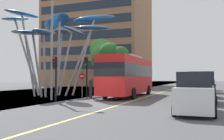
{
  "coord_description": "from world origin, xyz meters",
  "views": [
    {
      "loc": [
        7.45,
        -16.32,
        1.79
      ],
      "look_at": [
        -1.13,
        6.11,
        2.5
      ],
      "focal_mm": 41.21,
      "sensor_mm": 36.0,
      "label": 1
    }
  ],
  "objects_px": {
    "car_far_side": "(206,83)",
    "pedestrian": "(91,88)",
    "car_parked_mid": "(201,88)",
    "street_lamp": "(55,32)",
    "traffic_light_island_mid": "(114,69)",
    "car_parked_near": "(195,94)",
    "no_entry_sign": "(82,81)",
    "red_bus": "(128,74)",
    "traffic_light_kerb_far": "(86,68)",
    "car_side_street": "(206,84)",
    "car_parked_far": "(202,86)",
    "leaf_sculpture": "(54,31)",
    "traffic_light_kerb_near": "(55,69)",
    "traffic_light_opposite": "(117,71)"
  },
  "relations": [
    {
      "from": "red_bus",
      "to": "car_parked_mid",
      "type": "distance_m",
      "value": 7.85
    },
    {
      "from": "traffic_light_opposite",
      "to": "no_entry_sign",
      "type": "xyz_separation_m",
      "value": [
        -0.35,
        -8.46,
        -1.12
      ]
    },
    {
      "from": "car_far_side",
      "to": "pedestrian",
      "type": "distance_m",
      "value": 20.31
    },
    {
      "from": "traffic_light_kerb_far",
      "to": "traffic_light_island_mid",
      "type": "relative_size",
      "value": 0.93
    },
    {
      "from": "traffic_light_opposite",
      "to": "no_entry_sign",
      "type": "height_order",
      "value": "traffic_light_opposite"
    },
    {
      "from": "no_entry_sign",
      "to": "leaf_sculpture",
      "type": "bearing_deg",
      "value": 164.95
    },
    {
      "from": "traffic_light_kerb_near",
      "to": "traffic_light_opposite",
      "type": "height_order",
      "value": "traffic_light_opposite"
    },
    {
      "from": "traffic_light_kerb_near",
      "to": "car_far_side",
      "type": "relative_size",
      "value": 0.74
    },
    {
      "from": "red_bus",
      "to": "street_lamp",
      "type": "distance_m",
      "value": 7.87
    },
    {
      "from": "car_parked_far",
      "to": "car_side_street",
      "type": "relative_size",
      "value": 0.88
    },
    {
      "from": "leaf_sculpture",
      "to": "no_entry_sign",
      "type": "relative_size",
      "value": 5.27
    },
    {
      "from": "red_bus",
      "to": "no_entry_sign",
      "type": "bearing_deg",
      "value": -148.51
    },
    {
      "from": "car_parked_far",
      "to": "street_lamp",
      "type": "height_order",
      "value": "street_lamp"
    },
    {
      "from": "traffic_light_island_mid",
      "to": "car_parked_near",
      "type": "distance_m",
      "value": 16.88
    },
    {
      "from": "leaf_sculpture",
      "to": "pedestrian",
      "type": "height_order",
      "value": "leaf_sculpture"
    },
    {
      "from": "leaf_sculpture",
      "to": "car_far_side",
      "type": "distance_m",
      "value": 22.43
    },
    {
      "from": "car_far_side",
      "to": "car_side_street",
      "type": "bearing_deg",
      "value": -89.78
    },
    {
      "from": "traffic_light_island_mid",
      "to": "car_parked_near",
      "type": "bearing_deg",
      "value": -55.51
    },
    {
      "from": "car_side_street",
      "to": "car_far_side",
      "type": "relative_size",
      "value": 0.99
    },
    {
      "from": "leaf_sculpture",
      "to": "car_parked_mid",
      "type": "bearing_deg",
      "value": -11.26
    },
    {
      "from": "traffic_light_island_mid",
      "to": "car_parked_mid",
      "type": "bearing_deg",
      "value": -40.36
    },
    {
      "from": "street_lamp",
      "to": "traffic_light_kerb_near",
      "type": "bearing_deg",
      "value": -56.73
    },
    {
      "from": "car_parked_near",
      "to": "car_side_street",
      "type": "relative_size",
      "value": 0.97
    },
    {
      "from": "car_side_street",
      "to": "leaf_sculpture",
      "type": "bearing_deg",
      "value": -143.68
    },
    {
      "from": "red_bus",
      "to": "street_lamp",
      "type": "relative_size",
      "value": 1.21
    },
    {
      "from": "street_lamp",
      "to": "car_parked_near",
      "type": "bearing_deg",
      "value": -20.8
    },
    {
      "from": "traffic_light_island_mid",
      "to": "car_parked_near",
      "type": "relative_size",
      "value": 0.89
    },
    {
      "from": "car_side_street",
      "to": "car_far_side",
      "type": "bearing_deg",
      "value": 90.22
    },
    {
      "from": "car_side_street",
      "to": "pedestrian",
      "type": "bearing_deg",
      "value": -128.29
    },
    {
      "from": "red_bus",
      "to": "traffic_light_island_mid",
      "type": "xyz_separation_m",
      "value": [
        -2.98,
        4.09,
        0.69
      ]
    },
    {
      "from": "traffic_light_kerb_far",
      "to": "pedestrian",
      "type": "xyz_separation_m",
      "value": [
        0.47,
        -0.07,
        -1.74
      ]
    },
    {
      "from": "car_parked_near",
      "to": "no_entry_sign",
      "type": "distance_m",
      "value": 12.67
    },
    {
      "from": "car_side_street",
      "to": "street_lamp",
      "type": "distance_m",
      "value": 18.94
    },
    {
      "from": "street_lamp",
      "to": "no_entry_sign",
      "type": "bearing_deg",
      "value": 78.27
    },
    {
      "from": "traffic_light_opposite",
      "to": "car_far_side",
      "type": "xyz_separation_m",
      "value": [
        10.08,
        9.09,
        -1.62
      ]
    },
    {
      "from": "car_side_street",
      "to": "car_far_side",
      "type": "height_order",
      "value": "car_side_street"
    },
    {
      "from": "leaf_sculpture",
      "to": "no_entry_sign",
      "type": "distance_m",
      "value": 6.26
    },
    {
      "from": "red_bus",
      "to": "no_entry_sign",
      "type": "xyz_separation_m",
      "value": [
        -3.71,
        -2.27,
        -0.61
      ]
    },
    {
      "from": "car_far_side",
      "to": "car_parked_near",
      "type": "bearing_deg",
      "value": -90.47
    },
    {
      "from": "traffic_light_kerb_far",
      "to": "leaf_sculpture",
      "type": "bearing_deg",
      "value": 161.87
    },
    {
      "from": "car_far_side",
      "to": "red_bus",
      "type": "bearing_deg",
      "value": -113.75
    },
    {
      "from": "traffic_light_kerb_far",
      "to": "car_parked_mid",
      "type": "height_order",
      "value": "traffic_light_kerb_far"
    },
    {
      "from": "pedestrian",
      "to": "no_entry_sign",
      "type": "relative_size",
      "value": 0.78
    },
    {
      "from": "car_parked_mid",
      "to": "street_lamp",
      "type": "relative_size",
      "value": 0.48
    },
    {
      "from": "traffic_light_kerb_far",
      "to": "car_parked_far",
      "type": "distance_m",
      "value": 10.7
    },
    {
      "from": "street_lamp",
      "to": "car_parked_mid",
      "type": "bearing_deg",
      "value": 7.86
    },
    {
      "from": "traffic_light_island_mid",
      "to": "car_parked_near",
      "type": "xyz_separation_m",
      "value": [
        9.5,
        -13.83,
        -1.82
      ]
    },
    {
      "from": "car_parked_far",
      "to": "no_entry_sign",
      "type": "distance_m",
      "value": 10.99
    },
    {
      "from": "traffic_light_kerb_far",
      "to": "car_parked_near",
      "type": "distance_m",
      "value": 12.02
    },
    {
      "from": "leaf_sculpture",
      "to": "car_far_side",
      "type": "height_order",
      "value": "leaf_sculpture"
    }
  ]
}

